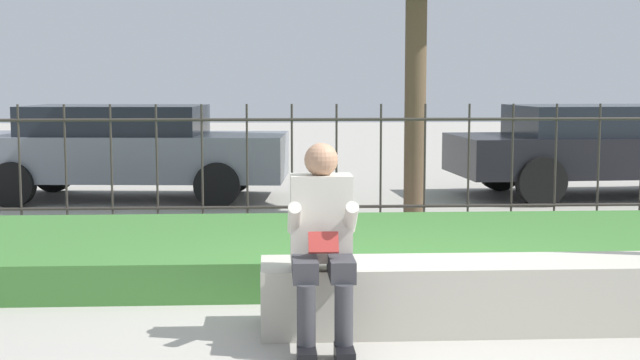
# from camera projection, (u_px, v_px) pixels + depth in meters

# --- Properties ---
(ground_plane) EXTENTS (60.00, 60.00, 0.00)m
(ground_plane) POSITION_uv_depth(u_px,v_px,m) (415.00, 329.00, 5.88)
(ground_plane) COLOR #A8A399
(stone_bench) EXTENTS (2.74, 0.58, 0.45)m
(stone_bench) POSITION_uv_depth(u_px,v_px,m) (469.00, 298.00, 5.88)
(stone_bench) COLOR #B7B2A3
(stone_bench) RESTS_ON ground_plane
(person_seated_reader) EXTENTS (0.42, 0.73, 1.25)m
(person_seated_reader) POSITION_uv_depth(u_px,v_px,m) (322.00, 236.00, 5.45)
(person_seated_reader) COLOR black
(person_seated_reader) RESTS_ON ground_plane
(grass_berm) EXTENTS (9.67, 2.52, 0.30)m
(grass_berm) POSITION_uv_depth(u_px,v_px,m) (379.00, 250.00, 7.81)
(grass_berm) COLOR #3D7533
(grass_berm) RESTS_ON ground_plane
(iron_fence) EXTENTS (7.67, 0.03, 1.39)m
(iron_fence) POSITION_uv_depth(u_px,v_px,m) (359.00, 165.00, 9.59)
(iron_fence) COLOR #332D28
(iron_fence) RESTS_ON ground_plane
(car_parked_left) EXTENTS (4.44, 2.13, 1.30)m
(car_parked_left) POSITION_uv_depth(u_px,v_px,m) (126.00, 149.00, 12.28)
(car_parked_left) COLOR slate
(car_parked_left) RESTS_ON ground_plane
(car_parked_right) EXTENTS (4.73, 2.16, 1.30)m
(car_parked_right) POSITION_uv_depth(u_px,v_px,m) (615.00, 146.00, 12.60)
(car_parked_right) COLOR black
(car_parked_right) RESTS_ON ground_plane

